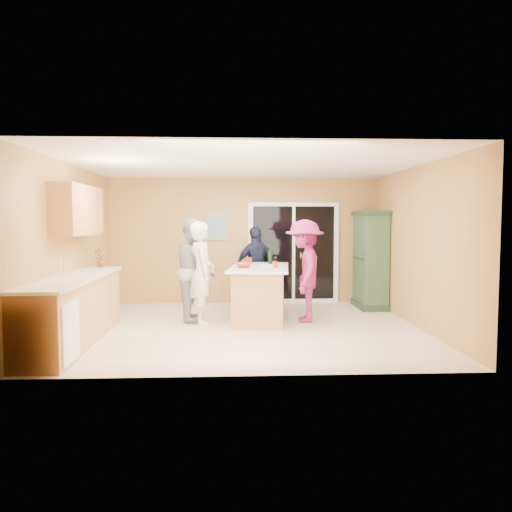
{
  "coord_description": "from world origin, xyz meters",
  "views": [
    {
      "loc": [
        -0.23,
        -7.91,
        1.71
      ],
      "look_at": [
        0.15,
        0.1,
        1.15
      ],
      "focal_mm": 35.0,
      "sensor_mm": 36.0,
      "label": 1
    }
  ],
  "objects_px": {
    "kitchen_island": "(260,295)",
    "woman_navy": "(256,267)",
    "woman_grey": "(195,270)",
    "woman_white": "(202,273)",
    "green_hutch": "(370,261)",
    "woman_magenta": "(305,271)"
  },
  "relations": [
    {
      "from": "woman_white",
      "to": "woman_grey",
      "type": "xyz_separation_m",
      "value": [
        -0.13,
        0.34,
        0.02
      ]
    },
    {
      "from": "kitchen_island",
      "to": "woman_navy",
      "type": "height_order",
      "value": "woman_navy"
    },
    {
      "from": "kitchen_island",
      "to": "woman_magenta",
      "type": "distance_m",
      "value": 0.88
    },
    {
      "from": "kitchen_island",
      "to": "woman_magenta",
      "type": "relative_size",
      "value": 1.08
    },
    {
      "from": "woman_grey",
      "to": "woman_navy",
      "type": "bearing_deg",
      "value": -51.22
    },
    {
      "from": "kitchen_island",
      "to": "woman_navy",
      "type": "relative_size",
      "value": 1.17
    },
    {
      "from": "woman_grey",
      "to": "green_hutch",
      "type": "bearing_deg",
      "value": -81.33
    },
    {
      "from": "woman_white",
      "to": "woman_magenta",
      "type": "height_order",
      "value": "woman_magenta"
    },
    {
      "from": "woman_navy",
      "to": "kitchen_island",
      "type": "bearing_deg",
      "value": 65.81
    },
    {
      "from": "green_hutch",
      "to": "woman_magenta",
      "type": "xyz_separation_m",
      "value": [
        -1.49,
        -1.29,
        -0.06
      ]
    },
    {
      "from": "woman_white",
      "to": "woman_navy",
      "type": "relative_size",
      "value": 1.06
    },
    {
      "from": "green_hutch",
      "to": "woman_white",
      "type": "xyz_separation_m",
      "value": [
        -3.23,
        -1.39,
        -0.08
      ]
    },
    {
      "from": "woman_navy",
      "to": "woman_grey",
      "type": "bearing_deg",
      "value": 23.6
    },
    {
      "from": "kitchen_island",
      "to": "green_hutch",
      "type": "height_order",
      "value": "green_hutch"
    },
    {
      "from": "kitchen_island",
      "to": "woman_magenta",
      "type": "xyz_separation_m",
      "value": [
        0.76,
        -0.09,
        0.43
      ]
    },
    {
      "from": "green_hutch",
      "to": "woman_navy",
      "type": "distance_m",
      "value": 2.26
    },
    {
      "from": "woman_grey",
      "to": "woman_navy",
      "type": "xyz_separation_m",
      "value": [
        1.12,
        1.21,
        -0.07
      ]
    },
    {
      "from": "kitchen_island",
      "to": "woman_grey",
      "type": "relative_size",
      "value": 1.07
    },
    {
      "from": "woman_white",
      "to": "woman_navy",
      "type": "bearing_deg",
      "value": -41.24
    },
    {
      "from": "green_hutch",
      "to": "woman_grey",
      "type": "relative_size",
      "value": 1.09
    },
    {
      "from": "kitchen_island",
      "to": "woman_white",
      "type": "bearing_deg",
      "value": -162.89
    },
    {
      "from": "kitchen_island",
      "to": "woman_white",
      "type": "xyz_separation_m",
      "value": [
        -0.97,
        -0.18,
        0.41
      ]
    }
  ]
}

